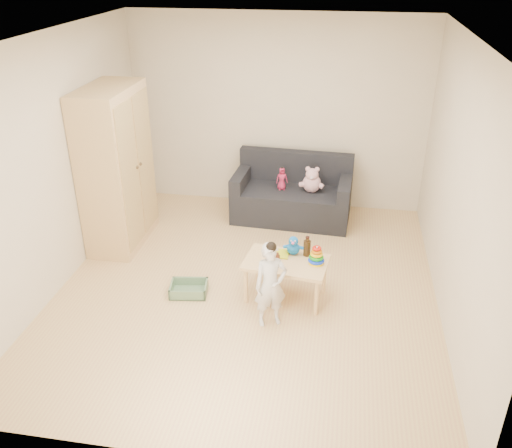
% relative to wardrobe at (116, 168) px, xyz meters
% --- Properties ---
extents(room, '(4.50, 4.50, 4.50)m').
position_rel_wardrobe_xyz_m(room, '(1.72, -0.80, 0.34)').
color(room, tan).
rests_on(room, ground).
extents(wardrobe, '(0.53, 1.07, 1.92)m').
position_rel_wardrobe_xyz_m(wardrobe, '(0.00, 0.00, 0.00)').
color(wardrobe, tan).
rests_on(wardrobe, ground).
extents(sofa, '(1.58, 0.85, 0.43)m').
position_rel_wardrobe_xyz_m(sofa, '(2.01, 0.94, -0.75)').
color(sofa, black).
rests_on(sofa, ground).
extents(play_table, '(0.90, 0.63, 0.44)m').
position_rel_wardrobe_xyz_m(play_table, '(2.15, -0.91, -0.74)').
color(play_table, '#EEBD82').
rests_on(play_table, ground).
extents(storage_bin, '(0.42, 0.34, 0.12)m').
position_rel_wardrobe_xyz_m(storage_bin, '(1.12, -1.02, -0.90)').
color(storage_bin, '#5E7E5B').
rests_on(storage_bin, ground).
extents(toddler, '(0.38, 0.32, 0.85)m').
position_rel_wardrobe_xyz_m(toddler, '(2.05, -1.37, -0.53)').
color(toddler, silver).
rests_on(toddler, ground).
extents(pink_bear, '(0.32, 0.30, 0.29)m').
position_rel_wardrobe_xyz_m(pink_bear, '(2.27, 0.90, -0.38)').
color(pink_bear, '#E0A5B2').
rests_on(pink_bear, sofa).
extents(doll, '(0.17, 0.14, 0.30)m').
position_rel_wardrobe_xyz_m(doll, '(1.87, 0.91, -0.38)').
color(doll, '#B52249').
rests_on(doll, sofa).
extents(ring_stacker, '(0.17, 0.17, 0.19)m').
position_rel_wardrobe_xyz_m(ring_stacker, '(2.45, -0.91, -0.44)').
color(ring_stacker, yellow).
rests_on(ring_stacker, play_table).
extents(brown_bottle, '(0.08, 0.08, 0.22)m').
position_rel_wardrobe_xyz_m(brown_bottle, '(2.34, -0.76, -0.43)').
color(brown_bottle, black).
rests_on(brown_bottle, play_table).
extents(blue_plush, '(0.18, 0.15, 0.21)m').
position_rel_wardrobe_xyz_m(blue_plush, '(2.20, -0.76, -0.41)').
color(blue_plush, blue).
rests_on(blue_plush, play_table).
extents(wooden_figure, '(0.05, 0.04, 0.11)m').
position_rel_wardrobe_xyz_m(wooden_figure, '(2.06, -0.94, -0.46)').
color(wooden_figure, brown).
rests_on(wooden_figure, play_table).
extents(yellow_book, '(0.19, 0.19, 0.01)m').
position_rel_wardrobe_xyz_m(yellow_book, '(2.06, -0.79, -0.51)').
color(yellow_book, '#C3C714').
rests_on(yellow_book, play_table).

